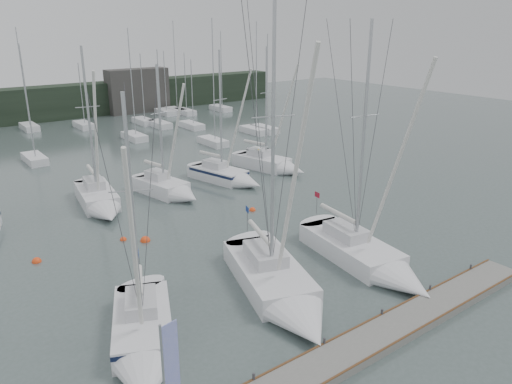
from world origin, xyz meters
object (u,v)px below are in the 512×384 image
sailboat_mid_b (101,202)px  sailboat_mid_d (230,177)px  dock_banner (169,371)px  sailboat_mid_e (274,165)px  sailboat_mid_c (171,190)px  sailboat_near_center (283,294)px  sailboat_near_right (373,262)px  buoy_d (123,240)px  sailboat_near_left (143,343)px  buoy_b (252,210)px  buoy_a (145,241)px  buoy_c (37,262)px

sailboat_mid_b → sailboat_mid_d: size_ratio=1.05×
dock_banner → sailboat_mid_b: bearing=64.8°
sailboat_mid_e → sailboat_mid_c: bearing=170.3°
sailboat_near_center → dock_banner: sailboat_near_center is taller
sailboat_near_right → buoy_d: sailboat_near_right is taller
sailboat_near_left → buoy_b: 18.71m
buoy_b → buoy_a: bearing=-178.3°
sailboat_near_right → sailboat_mid_b: 22.04m
buoy_b → sailboat_mid_c: bearing=117.8°
sailboat_mid_c → buoy_d: 9.17m
sailboat_mid_e → buoy_a: bearing=-169.5°
sailboat_mid_b → dock_banner: bearing=-95.8°
sailboat_near_center → sailboat_mid_e: (15.32, 19.76, 0.01)m
buoy_a → sailboat_near_left: bearing=-115.3°
sailboat_mid_b → dock_banner: (-6.49, -24.42, 2.57)m
buoy_c → dock_banner: dock_banner is taller
sailboat_near_right → sailboat_near_left: bearing=-175.4°
sailboat_near_left → dock_banner: 6.16m
sailboat_mid_e → sailboat_near_left: bearing=-153.7°
sailboat_near_center → sailboat_near_right: (6.73, -0.39, -0.01)m
sailboat_mid_d → buoy_b: size_ratio=24.59×
buoy_c → buoy_d: 5.67m
sailboat_near_left → buoy_d: sailboat_near_left is taller
sailboat_near_right → buoy_d: (-10.32, 13.30, -0.57)m
sailboat_near_center → buoy_a: (-2.45, 11.83, -0.58)m
dock_banner → buoy_a: bearing=57.8°
sailboat_mid_d → buoy_d: 14.50m
sailboat_near_right → buoy_c: size_ratio=26.55×
buoy_b → buoy_c: 16.18m
sailboat_mid_c → sailboat_mid_d: bearing=-9.7°
sailboat_mid_c → buoy_a: bearing=-140.3°
sailboat_mid_b → buoy_b: size_ratio=25.82×
sailboat_near_left → sailboat_mid_e: size_ratio=0.98×
sailboat_near_left → sailboat_near_right: size_ratio=0.81×
sailboat_mid_e → dock_banner: sailboat_mid_e is taller
sailboat_near_center → buoy_a: size_ratio=24.32×
buoy_a → buoy_b: buoy_a is taller
sailboat_mid_c → buoy_c: 13.89m
sailboat_near_center → buoy_a: sailboat_near_center is taller
sailboat_mid_c → sailboat_mid_d: size_ratio=0.92×
sailboat_mid_d → buoy_b: sailboat_mid_d is taller
buoy_c → buoy_d: size_ratio=1.29×
sailboat_mid_e → dock_banner: 34.82m
sailboat_near_right → sailboat_mid_e: bearing=75.1°
sailboat_mid_d → sailboat_near_right: bearing=-111.9°
buoy_c → dock_banner: size_ratio=0.12×
sailboat_near_left → buoy_a: bearing=88.6°
sailboat_mid_b → buoy_b: sailboat_mid_b is taller
sailboat_near_center → dock_banner: 10.69m
sailboat_mid_c → buoy_b: bearing=-73.6°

